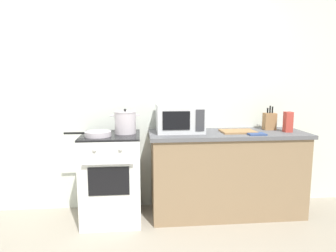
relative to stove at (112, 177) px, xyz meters
The scene contains 12 objects.
ground_plane 0.83m from the stove, 59.70° to the right, with size 10.00×10.00×0.00m, color #9E9384.
back_wall 1.09m from the stove, 29.72° to the left, with size 4.40×0.10×2.50m, color silver.
lower_cabinet_right 1.25m from the stove, ahead, with size 1.64×0.56×0.88m, color #8C7051.
countertop_right 1.33m from the stove, ahead, with size 1.70×0.60×0.04m, color #59595E.
stove is the anchor object (origin of this frame).
stock_pot 0.60m from the stove, 20.64° to the left, with size 0.31×0.23×0.26m.
frying_pan 0.51m from the stove, 144.20° to the right, with size 0.46×0.26×0.05m.
microwave 0.96m from the stove, ahead, with size 0.50×0.37×0.30m.
cutting_board 1.43m from the stove, ahead, with size 0.36×0.26×0.02m, color #997047.
knife_block 1.86m from the stove, ahead, with size 0.13×0.10×0.27m.
pasta_box 1.98m from the stove, ahead, with size 0.08×0.08×0.22m, color #B73D33.
oven_mitt 1.58m from the stove, ahead, with size 0.18×0.14×0.02m, color #33477A.
Camera 1 is at (-0.05, -2.48, 1.47)m, focal length 31.89 mm.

